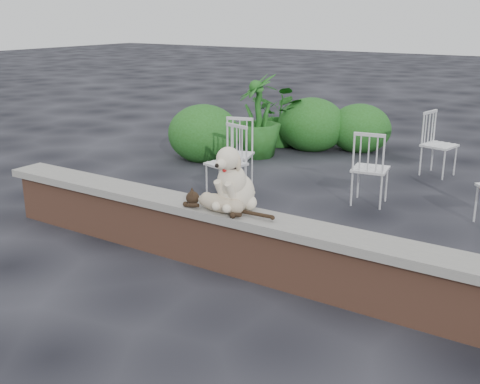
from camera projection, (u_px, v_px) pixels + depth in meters
The scene contains 12 objects.
ground at pixel (247, 273), 5.41m from camera, with size 60.00×60.00×0.00m, color black.
brick_wall at pixel (247, 248), 5.33m from camera, with size 6.00×0.30×0.50m, color brown.
capstone at pixel (247, 218), 5.25m from camera, with size 6.20×0.40×0.08m, color slate.
dog at pixel (237, 177), 5.28m from camera, with size 0.41×0.54×0.62m, color beige, non-canonical shape.
cat at pixel (220, 202), 5.27m from camera, with size 1.09×0.26×0.19m, color tan, non-canonical shape.
chair_c at pixel (371, 168), 7.22m from camera, with size 0.56×0.56×0.94m, color white, non-canonical shape.
chair_e at pixel (440, 144), 8.49m from camera, with size 0.56×0.56×0.94m, color white, non-canonical shape.
chair_a at pixel (236, 154), 7.92m from camera, with size 0.56×0.56×0.94m, color white, non-canonical shape.
chair_b at pixel (226, 162), 7.46m from camera, with size 0.56×0.56×0.94m, color white, non-canonical shape.
potted_plant_a at pixel (282, 115), 10.34m from camera, with size 1.01×0.87×1.12m, color #1F4F16.
potted_plant_b at pixel (258, 116), 9.55m from camera, with size 0.77×0.77×1.37m, color #1F4F16.
shrubbery at pixel (287, 129), 9.86m from camera, with size 3.01×3.06×0.95m.
Camera 1 is at (2.65, -4.17, 2.33)m, focal length 43.49 mm.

